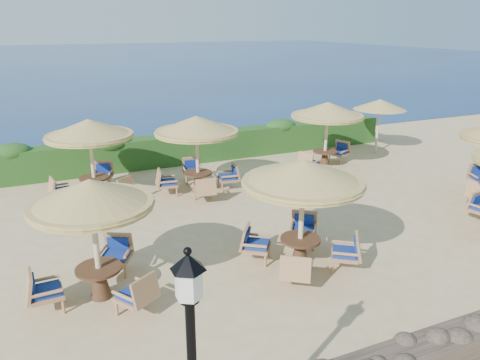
# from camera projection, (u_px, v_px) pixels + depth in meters

# --- Properties ---
(ground) EXTENTS (120.00, 120.00, 0.00)m
(ground) POSITION_uv_depth(u_px,v_px,m) (278.00, 224.00, 13.57)
(ground) COLOR tan
(ground) RESTS_ON ground
(sea) EXTENTS (160.00, 160.00, 0.00)m
(sea) POSITION_uv_depth(u_px,v_px,m) (68.00, 60.00, 74.21)
(sea) COLOR #0C2052
(sea) RESTS_ON ground
(hedge) EXTENTS (18.00, 0.90, 1.20)m
(hedge) POSITION_uv_depth(u_px,v_px,m) (197.00, 147.00, 19.62)
(hedge) COLOR #193F14
(hedge) RESTS_ON ground
(stone_wall) EXTENTS (15.00, 0.65, 0.44)m
(stone_wall) POSITION_uv_depth(u_px,v_px,m) (447.00, 346.00, 8.13)
(stone_wall) COLOR brown
(stone_wall) RESTS_ON ground
(extra_parasol) EXTENTS (2.30, 2.30, 2.41)m
(extra_parasol) POSITION_uv_depth(u_px,v_px,m) (380.00, 105.00, 20.38)
(extra_parasol) COLOR beige
(extra_parasol) RESTS_ON ground
(cafe_set_0) EXTENTS (2.67, 2.77, 2.65)m
(cafe_set_0) POSITION_uv_depth(u_px,v_px,m) (93.00, 218.00, 9.40)
(cafe_set_0) COLOR beige
(cafe_set_0) RESTS_ON ground
(cafe_set_1) EXTENTS (2.84, 2.84, 2.65)m
(cafe_set_1) POSITION_uv_depth(u_px,v_px,m) (302.00, 194.00, 10.73)
(cafe_set_1) COLOR beige
(cafe_set_1) RESTS_ON ground
(cafe_set_3) EXTENTS (2.85, 2.84, 2.65)m
(cafe_set_3) POSITION_uv_depth(u_px,v_px,m) (90.00, 142.00, 15.09)
(cafe_set_3) COLOR beige
(cafe_set_3) RESTS_ON ground
(cafe_set_4) EXTENTS (2.87, 2.87, 2.65)m
(cafe_set_4) POSITION_uv_depth(u_px,v_px,m) (197.00, 140.00, 15.63)
(cafe_set_4) COLOR beige
(cafe_set_4) RESTS_ON ground
(cafe_set_5) EXTENTS (2.85, 2.85, 2.65)m
(cafe_set_5) POSITION_uv_depth(u_px,v_px,m) (327.00, 118.00, 18.26)
(cafe_set_5) COLOR beige
(cafe_set_5) RESTS_ON ground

